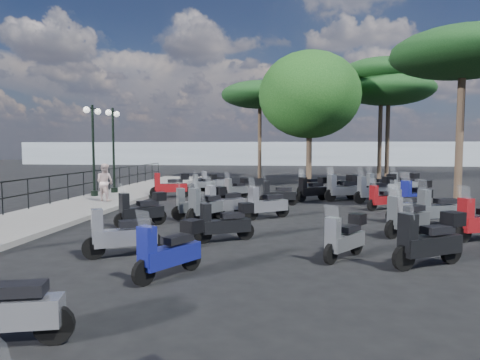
# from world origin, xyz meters

# --- Properties ---
(ground) EXTENTS (120.00, 120.00, 0.00)m
(ground) POSITION_xyz_m (0.00, 0.00, 0.00)
(ground) COLOR black
(ground) RESTS_ON ground
(sidewalk) EXTENTS (3.00, 30.00, 0.15)m
(sidewalk) POSITION_xyz_m (-6.50, 3.00, 0.07)
(sidewalk) COLOR slate
(sidewalk) RESTS_ON ground
(railing) EXTENTS (0.04, 26.04, 1.10)m
(railing) POSITION_xyz_m (-7.80, 2.80, 0.90)
(railing) COLOR black
(railing) RESTS_ON sidewalk
(lamp_post_1) EXTENTS (0.37, 1.20, 4.09)m
(lamp_post_1) POSITION_xyz_m (-7.34, 4.96, 2.48)
(lamp_post_1) COLOR black
(lamp_post_1) RESTS_ON sidewalk
(lamp_post_2) EXTENTS (0.33, 1.21, 4.09)m
(lamp_post_2) POSITION_xyz_m (-7.06, 6.49, 2.48)
(lamp_post_2) COLOR black
(lamp_post_2) RESTS_ON sidewalk
(pedestrian_far) EXTENTS (0.90, 0.80, 1.54)m
(pedestrian_far) POSITION_xyz_m (-6.10, 3.33, 0.92)
(pedestrian_far) COLOR beige
(pedestrian_far) RESTS_ON sidewalk
(scooter_1) EXTENTS (1.54, 0.98, 1.36)m
(scooter_1) POSITION_xyz_m (-2.11, -4.69, 0.47)
(scooter_1) COLOR black
(scooter_1) RESTS_ON ground
(scooter_2) EXTENTS (1.51, 0.94, 1.32)m
(scooter_2) POSITION_xyz_m (-1.61, 0.23, 0.46)
(scooter_2) COLOR black
(scooter_2) RESTS_ON ground
(scooter_3) EXTENTS (1.30, 1.26, 1.31)m
(scooter_3) POSITION_xyz_m (-2.91, -1.22, 0.49)
(scooter_3) COLOR black
(scooter_3) RESTS_ON ground
(scooter_4) EXTENTS (1.78, 0.96, 1.49)m
(scooter_4) POSITION_xyz_m (-4.08, 5.92, 0.56)
(scooter_4) COLOR black
(scooter_4) RESTS_ON ground
(scooter_5) EXTENTS (1.30, 1.00, 1.20)m
(scooter_5) POSITION_xyz_m (-3.08, 8.80, 0.45)
(scooter_5) COLOR black
(scooter_5) RESTS_ON ground
(scooter_6) EXTENTS (0.99, 1.46, 1.29)m
(scooter_6) POSITION_xyz_m (-0.67, -5.97, 0.49)
(scooter_6) COLOR black
(scooter_6) RESTS_ON ground
(scooter_7) EXTENTS (1.44, 0.92, 1.26)m
(scooter_7) POSITION_xyz_m (-0.11, -2.94, 0.47)
(scooter_7) COLOR black
(scooter_7) RESTS_ON ground
(scooter_8) EXTENTS (1.06, 1.59, 1.40)m
(scooter_8) POSITION_xyz_m (-1.15, -0.09, 0.53)
(scooter_8) COLOR black
(scooter_8) RESTS_ON ground
(scooter_9) EXTENTS (1.42, 1.24, 1.41)m
(scooter_9) POSITION_xyz_m (-0.71, 0.57, 0.49)
(scooter_9) COLOR black
(scooter_9) RESTS_ON ground
(scooter_10) EXTENTS (1.08, 1.27, 1.21)m
(scooter_10) POSITION_xyz_m (-0.99, 5.97, 0.46)
(scooter_10) COLOR black
(scooter_10) RESTS_ON ground
(scooter_11) EXTENTS (1.58, 0.91, 1.35)m
(scooter_11) POSITION_xyz_m (-2.68, 9.21, 0.47)
(scooter_11) COLOR black
(scooter_11) RESTS_ON ground
(scooter_13) EXTENTS (1.02, 1.29, 1.20)m
(scooter_13) POSITION_xyz_m (2.65, -4.29, 0.45)
(scooter_13) COLOR black
(scooter_13) RESTS_ON ground
(scooter_14) EXTENTS (1.44, 1.15, 1.38)m
(scooter_14) POSITION_xyz_m (0.70, 0.53, 0.48)
(scooter_14) COLOR black
(scooter_14) RESTS_ON ground
(scooter_15) EXTENTS (1.59, 0.68, 1.29)m
(scooter_15) POSITION_xyz_m (0.97, 3.74, 0.45)
(scooter_15) COLOR black
(scooter_15) RESTS_ON ground
(scooter_16) EXTENTS (1.54, 1.32, 1.48)m
(scooter_16) POSITION_xyz_m (3.72, 5.89, 0.56)
(scooter_16) COLOR black
(scooter_16) RESTS_ON ground
(scooter_17) EXTENTS (1.42, 1.21, 1.36)m
(scooter_17) POSITION_xyz_m (2.44, 5.43, 0.51)
(scooter_17) COLOR black
(scooter_17) RESTS_ON ground
(scooter_19) EXTENTS (1.59, 1.07, 1.40)m
(scooter_19) POSITION_xyz_m (4.22, -4.71, 0.53)
(scooter_19) COLOR black
(scooter_19) RESTS_ON ground
(scooter_20) EXTENTS (1.67, 0.93, 1.42)m
(scooter_20) POSITION_xyz_m (5.88, -0.09, 0.49)
(scooter_20) COLOR black
(scooter_20) RESTS_ON ground
(scooter_21) EXTENTS (1.57, 0.91, 1.34)m
(scooter_21) POSITION_xyz_m (5.24, 0.59, 0.50)
(scooter_21) COLOR black
(scooter_21) RESTS_ON ground
(scooter_22) EXTENTS (1.33, 0.91, 1.21)m
(scooter_22) POSITION_xyz_m (4.92, 3.07, 0.42)
(scooter_22) COLOR black
(scooter_22) RESTS_ON ground
(scooter_23) EXTENTS (1.29, 1.21, 1.33)m
(scooter_23) POSITION_xyz_m (2.40, 7.99, 0.46)
(scooter_23) COLOR black
(scooter_23) RESTS_ON ground
(scooter_26) EXTENTS (1.41, 1.20, 1.39)m
(scooter_26) POSITION_xyz_m (4.56, -1.73, 0.48)
(scooter_26) COLOR black
(scooter_26) RESTS_ON ground
(scooter_27) EXTENTS (1.46, 1.33, 1.43)m
(scooter_27) POSITION_xyz_m (6.18, 3.35, 0.54)
(scooter_27) COLOR black
(scooter_27) RESTS_ON ground
(scooter_28) EXTENTS (1.75, 0.95, 1.47)m
(scooter_28) POSITION_xyz_m (4.99, 5.05, 0.55)
(scooter_28) COLOR black
(scooter_28) RESTS_ON ground
(scooter_29) EXTENTS (1.64, 0.92, 1.39)m
(scooter_29) POSITION_xyz_m (5.83, 8.04, 0.52)
(scooter_29) COLOR black
(scooter_29) RESTS_ON ground
(scooter_30) EXTENTS (1.64, 0.92, 1.39)m
(scooter_30) POSITION_xyz_m (7.11, 8.76, 0.52)
(scooter_30) COLOR black
(scooter_30) RESTS_ON ground
(scooter_31) EXTENTS (1.75, 0.95, 1.47)m
(scooter_31) POSITION_xyz_m (3.83, 5.62, 0.55)
(scooter_31) COLOR black
(scooter_31) RESTS_ON ground
(broadleaf_tree) EXTENTS (6.28, 6.28, 8.23)m
(broadleaf_tree) POSITION_xyz_m (2.59, 13.54, 5.55)
(broadleaf_tree) COLOR #38281E
(broadleaf_tree) RESTS_ON ground
(pine_0) EXTENTS (6.14, 6.14, 7.34)m
(pine_0) POSITION_xyz_m (8.06, 17.11, 6.25)
(pine_0) COLOR #38281E
(pine_0) RESTS_ON ground
(pine_1) EXTENTS (5.56, 5.56, 8.39)m
(pine_1) POSITION_xyz_m (7.57, 17.18, 7.39)
(pine_1) COLOR #38281E
(pine_1) RESTS_ON ground
(pine_2) EXTENTS (5.79, 5.79, 7.26)m
(pine_2) POSITION_xyz_m (-0.87, 18.83, 6.22)
(pine_2) COLOR #38281E
(pine_2) RESTS_ON ground
(pine_3) EXTENTS (5.35, 5.35, 6.83)m
(pine_3) POSITION_xyz_m (7.91, 3.96, 5.86)
(pine_3) COLOR #38281E
(pine_3) RESTS_ON ground
(distant_hills) EXTENTS (70.00, 8.00, 3.00)m
(distant_hills) POSITION_xyz_m (0.00, 45.00, 1.50)
(distant_hills) COLOR gray
(distant_hills) RESTS_ON ground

